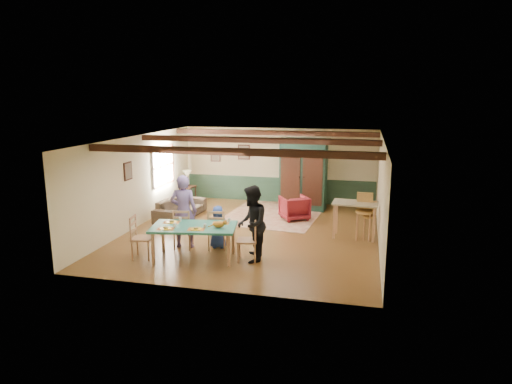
% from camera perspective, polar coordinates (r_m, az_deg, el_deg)
% --- Properties ---
extents(floor, '(8.00, 8.00, 0.00)m').
position_cam_1_polar(floor, '(13.10, -0.50, -5.11)').
color(floor, '#583718').
rests_on(floor, ground).
extents(wall_back, '(7.00, 0.02, 2.70)m').
position_cam_1_polar(wall_back, '(16.61, 2.85, 3.34)').
color(wall_back, beige).
rests_on(wall_back, floor).
extents(wall_left, '(0.02, 8.00, 2.70)m').
position_cam_1_polar(wall_left, '(14.02, -14.53, 1.33)').
color(wall_left, beige).
rests_on(wall_left, floor).
extents(wall_right, '(0.02, 8.00, 2.70)m').
position_cam_1_polar(wall_right, '(12.40, 15.38, -0.09)').
color(wall_right, beige).
rests_on(wall_right, floor).
extents(ceiling, '(7.00, 8.00, 0.02)m').
position_cam_1_polar(ceiling, '(12.57, -0.52, 6.73)').
color(ceiling, white).
rests_on(ceiling, wall_back).
extents(wainscot_back, '(6.95, 0.03, 0.90)m').
position_cam_1_polar(wainscot_back, '(16.76, 2.81, 0.29)').
color(wainscot_back, '#203A2B').
rests_on(wainscot_back, floor).
extents(ceiling_beam_front, '(6.95, 0.16, 0.16)m').
position_cam_1_polar(ceiling_beam_front, '(10.37, -3.62, 5.07)').
color(ceiling_beam_front, black).
rests_on(ceiling_beam_front, ceiling).
extents(ceiling_beam_mid, '(6.95, 0.16, 0.16)m').
position_cam_1_polar(ceiling_beam_mid, '(12.96, -0.09, 6.50)').
color(ceiling_beam_mid, black).
rests_on(ceiling_beam_mid, ceiling).
extents(ceiling_beam_back, '(6.95, 0.16, 0.16)m').
position_cam_1_polar(ceiling_beam_back, '(15.49, 2.21, 7.41)').
color(ceiling_beam_back, black).
rests_on(ceiling_beam_back, ceiling).
extents(window_left, '(0.06, 1.60, 1.30)m').
position_cam_1_polar(window_left, '(15.47, -11.53, 3.21)').
color(window_left, white).
rests_on(window_left, wall_left).
extents(picture_left_wall, '(0.04, 0.42, 0.52)m').
position_cam_1_polar(picture_left_wall, '(13.42, -15.70, 2.53)').
color(picture_left_wall, gray).
rests_on(picture_left_wall, wall_left).
extents(picture_back_a, '(0.45, 0.04, 0.55)m').
position_cam_1_polar(picture_back_a, '(16.81, -1.52, 5.00)').
color(picture_back_a, gray).
rests_on(picture_back_a, wall_back).
extents(picture_back_b, '(0.38, 0.04, 0.48)m').
position_cam_1_polar(picture_back_b, '(17.15, -5.08, 4.60)').
color(picture_back_b, gray).
rests_on(picture_back_b, wall_back).
extents(dining_table, '(2.14, 1.42, 0.82)m').
position_cam_1_polar(dining_table, '(11.04, -7.71, -6.30)').
color(dining_table, '#206654').
rests_on(dining_table, floor).
extents(dining_chair_far_left, '(0.54, 0.56, 1.04)m').
position_cam_1_polar(dining_chair_far_left, '(11.83, -9.06, -4.52)').
color(dining_chair_far_left, '#A97754').
rests_on(dining_chair_far_left, floor).
extents(dining_chair_far_right, '(0.54, 0.56, 1.04)m').
position_cam_1_polar(dining_chair_far_right, '(11.67, -4.84, -4.64)').
color(dining_chair_far_right, '#A97754').
rests_on(dining_chair_far_right, floor).
extents(dining_chair_end_left, '(0.56, 0.54, 1.04)m').
position_cam_1_polar(dining_chair_end_left, '(11.32, -14.04, -5.50)').
color(dining_chair_end_left, '#A97754').
rests_on(dining_chair_end_left, floor).
extents(dining_chair_end_right, '(0.56, 0.54, 1.04)m').
position_cam_1_polar(dining_chair_end_right, '(10.83, -1.12, -5.94)').
color(dining_chair_end_right, '#A97754').
rests_on(dining_chair_end_right, floor).
extents(person_man, '(0.76, 0.56, 1.90)m').
position_cam_1_polar(person_man, '(11.80, -9.04, -2.41)').
color(person_man, slate).
rests_on(person_man, floor).
extents(person_woman, '(0.83, 0.99, 1.81)m').
position_cam_1_polar(person_woman, '(10.71, -0.54, -4.00)').
color(person_woman, black).
rests_on(person_woman, floor).
extents(person_child, '(0.59, 0.44, 1.10)m').
position_cam_1_polar(person_child, '(11.75, -4.77, -4.37)').
color(person_child, '#27459D').
rests_on(person_child, floor).
extents(cat, '(0.42, 0.22, 0.20)m').
position_cam_1_polar(cat, '(10.68, -4.72, -3.99)').
color(cat, '#C47522').
rests_on(cat, dining_table).
extents(place_setting_near_left, '(0.49, 0.40, 0.11)m').
position_cam_1_polar(place_setting_near_left, '(10.78, -11.23, -4.27)').
color(place_setting_near_left, gold).
rests_on(place_setting_near_left, dining_table).
extents(place_setting_near_center, '(0.49, 0.40, 0.11)m').
position_cam_1_polar(place_setting_near_center, '(10.62, -7.49, -4.39)').
color(place_setting_near_center, gold).
rests_on(place_setting_near_center, dining_table).
extents(place_setting_far_left, '(0.49, 0.40, 0.11)m').
position_cam_1_polar(place_setting_far_left, '(11.29, -10.52, -3.49)').
color(place_setting_far_left, gold).
rests_on(place_setting_far_left, dining_table).
extents(place_setting_far_right, '(0.49, 0.40, 0.11)m').
position_cam_1_polar(place_setting_far_right, '(11.06, -4.42, -3.65)').
color(place_setting_far_right, gold).
rests_on(place_setting_far_right, dining_table).
extents(area_rug, '(3.18, 3.67, 0.01)m').
position_cam_1_polar(area_rug, '(15.00, 2.16, -2.85)').
color(area_rug, beige).
rests_on(area_rug, floor).
extents(armoire, '(1.76, 0.81, 2.43)m').
position_cam_1_polar(armoire, '(15.61, 5.93, 2.22)').
color(armoire, black).
rests_on(armoire, floor).
extents(armchair, '(1.11, 1.12, 0.75)m').
position_cam_1_polar(armchair, '(14.43, 4.82, -1.98)').
color(armchair, '#54101A').
rests_on(armchair, floor).
extents(sofa, '(1.05, 2.25, 0.64)m').
position_cam_1_polar(sofa, '(14.84, -9.41, -1.93)').
color(sofa, '#3C3025').
rests_on(sofa, floor).
extents(end_table, '(0.56, 0.56, 0.62)m').
position_cam_1_polar(end_table, '(16.80, -8.53, -0.29)').
color(end_table, black).
rests_on(end_table, floor).
extents(table_lamp, '(0.32, 0.32, 0.57)m').
position_cam_1_polar(table_lamp, '(16.69, -8.60, 1.69)').
color(table_lamp, beige).
rests_on(table_lamp, end_table).
extents(counter_table, '(1.24, 0.77, 1.00)m').
position_cam_1_polar(counter_table, '(12.81, 12.22, -3.45)').
color(counter_table, '#B9B190').
rests_on(counter_table, floor).
extents(bar_stool_left, '(0.46, 0.51, 1.27)m').
position_cam_1_polar(bar_stool_left, '(12.67, 13.32, -3.05)').
color(bar_stool_left, '#B78847').
rests_on(bar_stool_left, floor).
extents(bar_stool_right, '(0.37, 0.40, 1.03)m').
position_cam_1_polar(bar_stool_right, '(12.78, 13.99, -3.52)').
color(bar_stool_right, '#B78847').
rests_on(bar_stool_right, floor).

